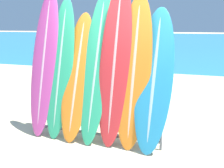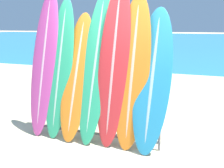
% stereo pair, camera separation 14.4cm
% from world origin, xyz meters
% --- Properties ---
extents(ground_plane, '(160.00, 160.00, 0.00)m').
position_xyz_m(ground_plane, '(0.00, 0.00, 0.00)').
color(ground_plane, beige).
extents(ocean_water, '(120.00, 60.00, 0.01)m').
position_xyz_m(ocean_water, '(0.00, 36.97, 0.00)').
color(ocean_water, teal).
rests_on(ocean_water, ground_plane).
extents(surfboard_rack, '(2.31, 0.04, 0.81)m').
position_xyz_m(surfboard_rack, '(-0.26, 0.31, 0.44)').
color(surfboard_rack, slate).
rests_on(surfboard_rack, ground_plane).
extents(surfboard_slot_0, '(0.49, 0.70, 2.56)m').
position_xyz_m(surfboard_slot_0, '(-1.25, 0.39, 1.28)').
color(surfboard_slot_0, '#B23D8E').
rests_on(surfboard_slot_0, ground_plane).
extents(surfboard_slot_1, '(0.49, 0.67, 2.39)m').
position_xyz_m(surfboard_slot_1, '(-0.93, 0.38, 1.19)').
color(surfboard_slot_1, '#289E70').
rests_on(surfboard_slot_1, ground_plane).
extents(surfboard_slot_2, '(0.52, 0.77, 2.14)m').
position_xyz_m(surfboard_slot_2, '(-0.60, 0.37, 1.07)').
color(surfboard_slot_2, orange).
rests_on(surfboard_slot_2, ground_plane).
extents(surfboard_slot_3, '(0.48, 0.87, 2.51)m').
position_xyz_m(surfboard_slot_3, '(-0.26, 0.42, 1.25)').
color(surfboard_slot_3, '#289E70').
rests_on(surfboard_slot_3, ground_plane).
extents(surfboard_slot_4, '(0.52, 0.71, 2.63)m').
position_xyz_m(surfboard_slot_4, '(0.07, 0.40, 1.32)').
color(surfboard_slot_4, red).
rests_on(surfboard_slot_4, ground_plane).
extents(surfboard_slot_5, '(0.55, 0.66, 2.42)m').
position_xyz_m(surfboard_slot_5, '(0.39, 0.39, 1.21)').
color(surfboard_slot_5, orange).
rests_on(surfboard_slot_5, ground_plane).
extents(surfboard_slot_6, '(0.58, 0.82, 2.20)m').
position_xyz_m(surfboard_slot_6, '(0.72, 0.39, 1.10)').
color(surfboard_slot_6, teal).
rests_on(surfboard_slot_6, ground_plane).
extents(person_near_water, '(0.27, 0.24, 1.56)m').
position_xyz_m(person_near_water, '(-0.20, 3.51, 0.85)').
color(person_near_water, '#846047').
rests_on(person_near_water, ground_plane).
extents(person_mid_beach, '(0.26, 0.21, 1.52)m').
position_xyz_m(person_mid_beach, '(-1.48, 3.89, 0.83)').
color(person_mid_beach, tan).
rests_on(person_mid_beach, ground_plane).
extents(person_far_left, '(0.27, 0.28, 1.63)m').
position_xyz_m(person_far_left, '(-0.85, 2.73, 0.89)').
color(person_far_left, '#A87A5B').
rests_on(person_far_left, ground_plane).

